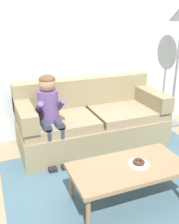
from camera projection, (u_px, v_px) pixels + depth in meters
ground at (119, 173)px, 3.15m from camera, size 10.00×10.00×0.00m
wall_back at (79, 41)px, 3.86m from camera, size 8.00×0.10×2.80m
area_rug at (130, 184)px, 2.93m from camera, size 2.66×2.04×0.01m
couch at (91, 122)px, 3.76m from camera, size 2.04×0.90×0.90m
coffee_table at (129, 170)px, 2.58m from camera, size 1.15×0.58×0.40m
person_child at (50, 110)px, 3.24m from camera, size 0.34×0.58×1.10m
plate at (139, 164)px, 2.59m from camera, size 0.21×0.21×0.01m
donut at (139, 162)px, 2.58m from camera, size 0.13×0.13×0.04m
toy_controller at (160, 162)px, 3.34m from camera, size 0.23×0.09×0.05m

